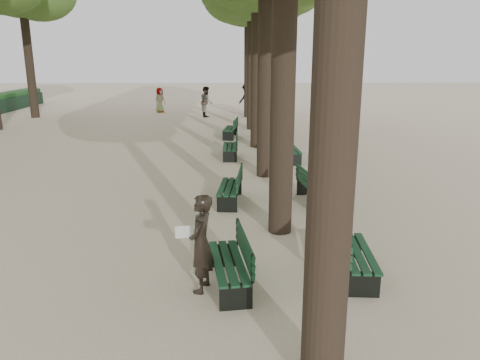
{
  "coord_description": "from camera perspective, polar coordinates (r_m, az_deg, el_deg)",
  "views": [
    {
      "loc": [
        0.41,
        -6.89,
        3.86
      ],
      "look_at": [
        0.6,
        3.0,
        1.2
      ],
      "focal_mm": 35.0,
      "sensor_mm": 36.0,
      "label": 1
    }
  ],
  "objects": [
    {
      "name": "bench_right_1",
      "position": [
        12.65,
        9.07,
        -1.61
      ],
      "size": [
        0.81,
        1.86,
        0.92
      ],
      "color": "black",
      "rests_on": "ground"
    },
    {
      "name": "bench_right_0",
      "position": [
        8.76,
        13.91,
        -9.62
      ],
      "size": [
        0.7,
        1.84,
        0.92
      ],
      "color": "black",
      "rests_on": "ground"
    },
    {
      "name": "bench_right_3",
      "position": [
        22.7,
        4.56,
        5.92
      ],
      "size": [
        0.73,
        1.84,
        0.92
      ],
      "color": "black",
      "rests_on": "ground"
    },
    {
      "name": "pedestrian_d",
      "position": [
        32.88,
        -9.75,
        9.58
      ],
      "size": [
        0.77,
        0.85,
        1.68
      ],
      "primitive_type": "imported",
      "rotation": [
        0.0,
        0.0,
        0.9
      ],
      "color": "#262628",
      "rests_on": "ground"
    },
    {
      "name": "bench_left_2",
      "position": [
        18.01,
        -1.22,
        3.56
      ],
      "size": [
        0.6,
        1.81,
        0.92
      ],
      "color": "black",
      "rests_on": "ground"
    },
    {
      "name": "bench_right_2",
      "position": [
        17.58,
        6.2,
        3.19
      ],
      "size": [
        0.66,
        1.83,
        0.92
      ],
      "color": "black",
      "rests_on": "ground"
    },
    {
      "name": "bench_left_0",
      "position": [
        8.15,
        -1.32,
        -11.1
      ],
      "size": [
        0.8,
        1.86,
        0.92
      ],
      "color": "black",
      "rests_on": "ground"
    },
    {
      "name": "pedestrian_b",
      "position": [
        32.25,
        0.79,
        9.9
      ],
      "size": [
        1.2,
        1.09,
        1.92
      ],
      "primitive_type": "imported",
      "rotation": [
        0.0,
        0.0,
        3.84
      ],
      "color": "#262628",
      "rests_on": "ground"
    },
    {
      "name": "bench_left_3",
      "position": [
        22.41,
        -1.2,
        5.85
      ],
      "size": [
        0.8,
        1.86,
        0.92
      ],
      "color": "black",
      "rests_on": "ground"
    },
    {
      "name": "man_with_map",
      "position": [
        7.82,
        -4.78,
        -7.72
      ],
      "size": [
        0.68,
        0.73,
        1.68
      ],
      "color": "black",
      "rests_on": "ground"
    },
    {
      "name": "pedestrian_a",
      "position": [
        30.13,
        -4.12,
        9.5
      ],
      "size": [
        0.55,
        0.99,
        1.92
      ],
      "primitive_type": "imported",
      "rotation": [
        0.0,
        0.0,
        1.76
      ],
      "color": "#262628",
      "rests_on": "ground"
    },
    {
      "name": "ground",
      "position": [
        7.91,
        -4.06,
        -14.21
      ],
      "size": [
        120.0,
        120.0,
        0.0
      ],
      "primitive_type": "plane",
      "color": "#C8B397",
      "rests_on": "ground"
    },
    {
      "name": "bench_left_1",
      "position": [
        12.52,
        -1.25,
        -1.6
      ],
      "size": [
        0.73,
        1.84,
        0.92
      ],
      "color": "black",
      "rests_on": "ground"
    }
  ]
}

